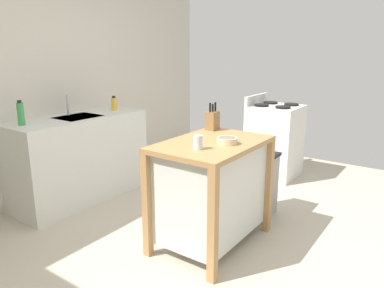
% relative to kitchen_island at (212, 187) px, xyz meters
% --- Properties ---
extents(ground_plane, '(6.39, 6.39, 0.00)m').
position_rel_kitchen_island_xyz_m(ground_plane, '(-0.21, -0.16, -0.50)').
color(ground_plane, '#BCB29E').
rests_on(ground_plane, ground).
extents(wall_back, '(5.39, 0.10, 2.60)m').
position_rel_kitchen_island_xyz_m(wall_back, '(-0.21, 2.06, 0.80)').
color(wall_back, beige).
rests_on(wall_back, ground).
extents(kitchen_island, '(0.99, 0.67, 0.89)m').
position_rel_kitchen_island_xyz_m(kitchen_island, '(0.00, 0.00, 0.00)').
color(kitchen_island, '#AD7F4C').
rests_on(kitchen_island, ground).
extents(knife_block, '(0.11, 0.09, 0.25)m').
position_rel_kitchen_island_xyz_m(knife_block, '(0.37, 0.23, 0.48)').
color(knife_block, olive).
rests_on(knife_block, kitchen_island).
extents(bowl_ceramic_wide, '(0.16, 0.16, 0.05)m').
position_rel_kitchen_island_xyz_m(bowl_ceramic_wide, '(0.01, -0.13, 0.42)').
color(bowl_ceramic_wide, beige).
rests_on(bowl_ceramic_wide, kitchen_island).
extents(drinking_cup, '(0.07, 0.07, 0.11)m').
position_rel_kitchen_island_xyz_m(drinking_cup, '(-0.26, -0.04, 0.45)').
color(drinking_cup, silver).
rests_on(drinking_cup, kitchen_island).
extents(trash_bin, '(0.36, 0.28, 0.63)m').
position_rel_kitchen_island_xyz_m(trash_bin, '(0.73, -0.10, -0.18)').
color(trash_bin, gray).
rests_on(trash_bin, ground).
extents(sink_counter, '(1.50, 0.60, 0.92)m').
position_rel_kitchen_island_xyz_m(sink_counter, '(0.00, 1.71, -0.04)').
color(sink_counter, silver).
rests_on(sink_counter, ground).
extents(sink_faucet, '(0.02, 0.02, 0.22)m').
position_rel_kitchen_island_xyz_m(sink_faucet, '(0.00, 1.85, 0.53)').
color(sink_faucet, '#B7BCC1').
rests_on(sink_faucet, sink_counter).
extents(bottle_dish_soap, '(0.07, 0.07, 0.17)m').
position_rel_kitchen_island_xyz_m(bottle_dish_soap, '(0.52, 1.68, 0.49)').
color(bottle_dish_soap, yellow).
rests_on(bottle_dish_soap, sink_counter).
extents(bottle_hand_soap, '(0.06, 0.06, 0.24)m').
position_rel_kitchen_island_xyz_m(bottle_hand_soap, '(-0.59, 1.75, 0.53)').
color(bottle_hand_soap, green).
rests_on(bottle_hand_soap, sink_counter).
extents(stove, '(0.60, 0.60, 1.04)m').
position_rel_kitchen_island_xyz_m(stove, '(1.94, 0.27, -0.03)').
color(stove, silver).
rests_on(stove, ground).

